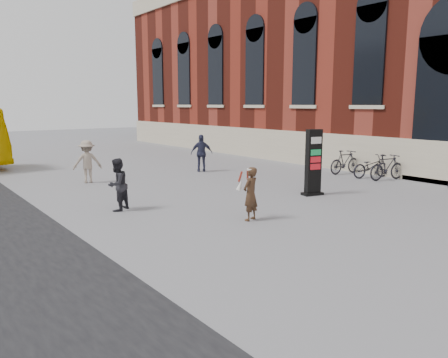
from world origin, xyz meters
TOP-DOWN VIEW (x-y plane):
  - ground at (0.00, 0.00)m, footprint 100.00×100.00m
  - station at (15.48, 6.00)m, footprint 12.15×44.50m
  - info_pylon at (3.58, 2.03)m, footprint 0.83×0.55m
  - woman at (-0.54, 0.74)m, footprint 0.69×0.65m
  - pedestrian_a at (-3.06, 4.12)m, footprint 1.00×0.94m
  - pedestrian_b at (-2.02, 9.51)m, footprint 1.30×0.97m
  - pedestrian_c at (3.56, 9.15)m, footprint 1.14×0.94m
  - bike_5 at (8.60, 2.20)m, footprint 1.98×0.95m
  - bike_6 at (8.60, 3.01)m, footprint 2.06×1.15m
  - bike_7 at (8.60, 4.43)m, footprint 1.94×0.72m

SIDE VIEW (x-z plane):
  - ground at x=0.00m, z-range 0.00..0.00m
  - bike_6 at x=8.60m, z-range 0.00..1.03m
  - bike_7 at x=8.60m, z-range 0.00..1.14m
  - bike_5 at x=8.60m, z-range 0.00..1.15m
  - woman at x=-0.54m, z-range 0.02..1.56m
  - pedestrian_a at x=-3.06m, z-range 0.00..1.64m
  - pedestrian_b at x=-2.02m, z-range 0.00..1.79m
  - pedestrian_c at x=3.56m, z-range 0.00..1.82m
  - info_pylon at x=3.58m, z-range 0.00..2.39m
  - station at x=15.48m, z-range -1.49..17.66m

